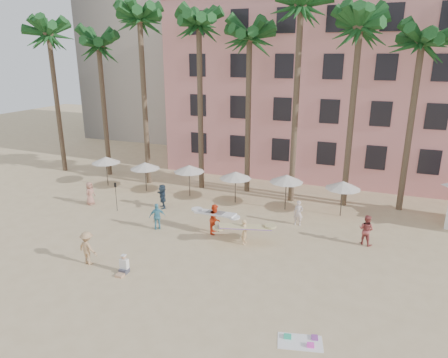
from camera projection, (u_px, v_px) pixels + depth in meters
ground at (171, 288)px, 19.94m from camera, size 120.00×120.00×0.00m
pink_hotel at (361, 89)px, 38.36m from camera, size 35.00×14.00×16.00m
palm_row at (267, 28)px, 29.27m from camera, size 44.40×5.40×16.30m
umbrella_row at (212, 171)px, 31.41m from camera, size 22.50×2.70×2.73m
beach_towel at (301, 341)px, 16.16m from camera, size 1.98×1.37×0.14m
carrier_yellow at (245, 230)px, 24.29m from camera, size 3.18×2.08×1.61m
carrier_white at (215, 218)px, 25.77m from camera, size 2.87×1.15×1.96m
beachgoers at (179, 215)px, 26.47m from camera, size 21.06×10.24×1.91m
paddle at (116, 193)px, 29.26m from camera, size 0.18×0.04×2.23m
seated_man at (124, 267)px, 21.17m from camera, size 0.45×0.79×1.03m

